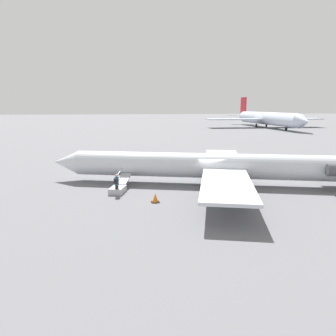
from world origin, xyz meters
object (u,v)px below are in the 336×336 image
at_px(boarding_stairs, 119,187).
at_px(passenger, 117,183).
at_px(airplane_main, 220,166).
at_px(airplane_far_right, 266,118).

height_order(boarding_stairs, passenger, passenger).
relative_size(boarding_stairs, passenger, 2.37).
height_order(airplane_main, boarding_stairs, airplane_main).
distance_m(boarding_stairs, passenger, 1.31).
bearing_deg(airplane_far_right, boarding_stairs, -30.92).
height_order(airplane_main, airplane_far_right, airplane_far_right).
distance_m(airplane_main, airplane_far_right, 89.60).
relative_size(airplane_main, passenger, 17.15).
bearing_deg(airplane_main, boarding_stairs, 23.54).
bearing_deg(airplane_far_right, airplane_main, -26.35).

